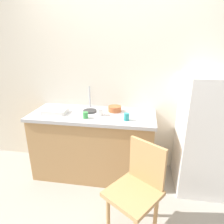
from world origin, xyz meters
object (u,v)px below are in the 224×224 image
(refrigerator, at_px, (208,134))
(hotplate, at_px, (90,111))
(cup_white, at_px, (100,112))
(cup_teal, at_px, (126,117))
(chair, at_px, (137,188))
(dish_tray, at_px, (55,111))
(terracotta_bowl, at_px, (115,109))
(cup_green, at_px, (85,115))

(refrigerator, height_order, hotplate, refrigerator)
(refrigerator, distance_m, hotplate, 1.43)
(refrigerator, distance_m, cup_white, 1.28)
(hotplate, xyz_separation_m, cup_teal, (0.48, -0.21, 0.03))
(hotplate, bearing_deg, cup_white, -34.81)
(chair, xyz_separation_m, dish_tray, (-1.06, 0.75, 0.38))
(cup_teal, distance_m, cup_white, 0.35)
(dish_tray, xyz_separation_m, terracotta_bowl, (0.71, 0.18, 0.01))
(refrigerator, height_order, terracotta_bowl, refrigerator)
(chair, xyz_separation_m, hotplate, (-0.65, 0.87, 0.37))
(hotplate, height_order, cup_green, cup_green)
(terracotta_bowl, relative_size, cup_white, 1.87)
(refrigerator, xyz_separation_m, chair, (-0.77, -0.80, -0.19))
(dish_tray, bearing_deg, cup_teal, -5.91)
(cup_teal, xyz_separation_m, cup_white, (-0.33, 0.11, 0.00))
(dish_tray, relative_size, cup_green, 3.85)
(terracotta_bowl, bearing_deg, chair, -69.91)
(chair, xyz_separation_m, cup_white, (-0.50, 0.76, 0.40))
(cup_green, distance_m, cup_white, 0.19)
(refrigerator, xyz_separation_m, hotplate, (-1.41, 0.07, 0.18))
(refrigerator, distance_m, cup_teal, 0.97)
(cup_teal, bearing_deg, terracotta_bowl, 122.42)
(chair, xyz_separation_m, cup_teal, (-0.17, 0.66, 0.40))
(refrigerator, height_order, dish_tray, refrigerator)
(chair, distance_m, terracotta_bowl, 1.07)
(chair, bearing_deg, cup_white, 157.84)
(dish_tray, relative_size, cup_white, 3.20)
(refrigerator, bearing_deg, hotplate, 177.17)
(chair, bearing_deg, cup_green, 169.54)
(refrigerator, bearing_deg, dish_tray, -178.46)
(refrigerator, xyz_separation_m, terracotta_bowl, (-1.11, 0.13, 0.20))
(hotplate, bearing_deg, cup_teal, -23.68)
(cup_white, bearing_deg, refrigerator, 1.59)
(dish_tray, bearing_deg, chair, -35.33)
(hotplate, bearing_deg, chair, -53.28)
(terracotta_bowl, xyz_separation_m, hotplate, (-0.31, -0.06, -0.02))
(refrigerator, relative_size, chair, 1.54)
(cup_teal, bearing_deg, cup_white, 162.20)
(chair, relative_size, hotplate, 5.24)
(chair, bearing_deg, cup_teal, 139.00)
(chair, distance_m, dish_tray, 1.35)
(chair, distance_m, cup_teal, 0.78)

